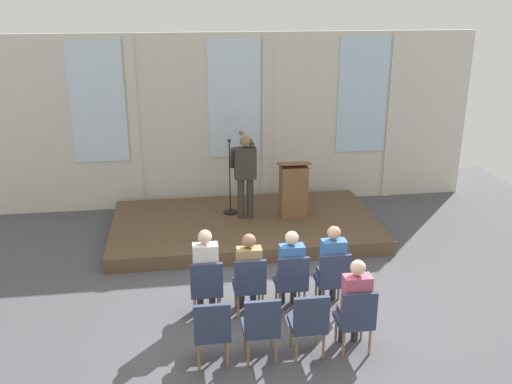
# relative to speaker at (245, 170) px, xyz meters

# --- Properties ---
(ground_plane) EXTENTS (13.89, 13.89, 0.00)m
(ground_plane) POSITION_rel_speaker_xyz_m (-0.03, -3.57, -1.25)
(ground_plane) COLOR #4C4C51
(rear_partition) EXTENTS (10.69, 0.14, 3.76)m
(rear_partition) POSITION_rel_speaker_xyz_m (-0.00, 1.59, 0.67)
(rear_partition) COLOR beige
(rear_partition) RESTS_ON ground
(stage_platform) EXTENTS (5.21, 2.88, 0.27)m
(stage_platform) POSITION_rel_speaker_xyz_m (-0.03, -0.15, -1.11)
(stage_platform) COLOR brown
(stage_platform) RESTS_ON ground
(speaker) EXTENTS (0.51, 0.69, 1.68)m
(speaker) POSITION_rel_speaker_xyz_m (0.00, 0.00, 0.00)
(speaker) COLOR #332D28
(speaker) RESTS_ON stage_platform
(mic_stand) EXTENTS (0.28, 0.28, 1.55)m
(mic_stand) POSITION_rel_speaker_xyz_m (-0.28, 0.27, -0.64)
(mic_stand) COLOR black
(mic_stand) RESTS_ON stage_platform
(lectern) EXTENTS (0.60, 0.48, 1.16)m
(lectern) POSITION_rel_speaker_xyz_m (0.96, -0.05, -0.43)
(lectern) COLOR brown
(lectern) RESTS_ON stage_platform
(chair_r0_c0) EXTENTS (0.46, 0.44, 0.94)m
(chair_r0_c0) POSITION_rel_speaker_xyz_m (-0.97, -3.20, -0.71)
(chair_r0_c0) COLOR olive
(chair_r0_c0) RESTS_ON ground
(audience_r0_c0) EXTENTS (0.36, 0.39, 1.38)m
(audience_r0_c0) POSITION_rel_speaker_xyz_m (-0.97, -3.12, -0.48)
(audience_r0_c0) COLOR #2D2D33
(audience_r0_c0) RESTS_ON ground
(chair_r0_c1) EXTENTS (0.46, 0.44, 0.94)m
(chair_r0_c1) POSITION_rel_speaker_xyz_m (-0.34, -3.20, -0.71)
(chair_r0_c1) COLOR olive
(chair_r0_c1) RESTS_ON ground
(audience_r0_c1) EXTENTS (0.36, 0.39, 1.28)m
(audience_r0_c1) POSITION_rel_speaker_xyz_m (-0.34, -3.11, -0.53)
(audience_r0_c1) COLOR #2D2D33
(audience_r0_c1) RESTS_ON ground
(chair_r0_c2) EXTENTS (0.46, 0.44, 0.94)m
(chair_r0_c2) POSITION_rel_speaker_xyz_m (0.28, -3.20, -0.71)
(chair_r0_c2) COLOR olive
(chair_r0_c2) RESTS_ON ground
(audience_r0_c2) EXTENTS (0.36, 0.39, 1.29)m
(audience_r0_c2) POSITION_rel_speaker_xyz_m (0.28, -3.11, -0.53)
(audience_r0_c2) COLOR #2D2D33
(audience_r0_c2) RESTS_ON ground
(chair_r0_c3) EXTENTS (0.46, 0.44, 0.94)m
(chair_r0_c3) POSITION_rel_speaker_xyz_m (0.91, -3.20, -0.71)
(chair_r0_c3) COLOR olive
(chair_r0_c3) RESTS_ON ground
(audience_r0_c3) EXTENTS (0.36, 0.39, 1.33)m
(audience_r0_c3) POSITION_rel_speaker_xyz_m (0.91, -3.12, -0.51)
(audience_r0_c3) COLOR #2D2D33
(audience_r0_c3) RESTS_ON ground
(chair_r1_c0) EXTENTS (0.46, 0.44, 0.94)m
(chair_r1_c0) POSITION_rel_speaker_xyz_m (-0.97, -4.31, -0.71)
(chair_r1_c0) COLOR olive
(chair_r1_c0) RESTS_ON ground
(chair_r1_c1) EXTENTS (0.46, 0.44, 0.94)m
(chair_r1_c1) POSITION_rel_speaker_xyz_m (-0.34, -4.31, -0.71)
(chair_r1_c1) COLOR olive
(chair_r1_c1) RESTS_ON ground
(chair_r1_c2) EXTENTS (0.46, 0.44, 0.94)m
(chair_r1_c2) POSITION_rel_speaker_xyz_m (0.28, -4.31, -0.71)
(chair_r1_c2) COLOR olive
(chair_r1_c2) RESTS_ON ground
(chair_r1_c3) EXTENTS (0.46, 0.44, 0.94)m
(chair_r1_c3) POSITION_rel_speaker_xyz_m (0.91, -4.31, -0.71)
(chair_r1_c3) COLOR olive
(chair_r1_c3) RESTS_ON ground
(audience_r1_c3) EXTENTS (0.36, 0.39, 1.33)m
(audience_r1_c3) POSITION_rel_speaker_xyz_m (0.91, -4.23, -0.51)
(audience_r1_c3) COLOR #2D2D33
(audience_r1_c3) RESTS_ON ground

